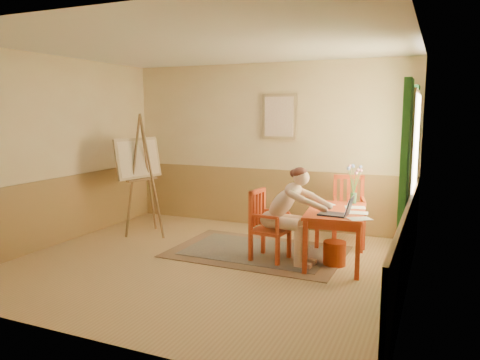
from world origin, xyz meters
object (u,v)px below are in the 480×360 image
at_px(laptop, 338,212).
at_px(chair_back, 349,210).
at_px(chair_left, 267,225).
at_px(easel, 140,163).
at_px(table, 336,216).
at_px(figure, 288,211).

bearing_deg(laptop, chair_back, 94.53).
relative_size(chair_left, chair_back, 0.92).
bearing_deg(easel, table, -4.28).
relative_size(chair_left, easel, 0.49).
xyz_separation_m(table, laptop, (0.09, -0.34, 0.14)).
height_order(chair_left, chair_back, chair_back).
bearing_deg(chair_left, table, 15.08).
relative_size(chair_left, figure, 0.74).
bearing_deg(table, easel, 175.72).
height_order(chair_left, laptop, laptop).
relative_size(table, laptop, 3.05).
bearing_deg(table, laptop, -74.54).
relative_size(chair_back, laptop, 2.48).
distance_m(figure, easel, 2.75).
xyz_separation_m(table, easel, (-3.24, 0.24, 0.53)).
relative_size(chair_left, laptop, 2.28).
xyz_separation_m(chair_back, laptop, (0.10, -1.29, 0.25)).
bearing_deg(chair_back, laptop, -85.47).
height_order(table, chair_left, chair_left).
xyz_separation_m(table, chair_left, (-0.87, -0.23, -0.15)).
bearing_deg(laptop, easel, 170.16).
bearing_deg(chair_back, easel, -167.60).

